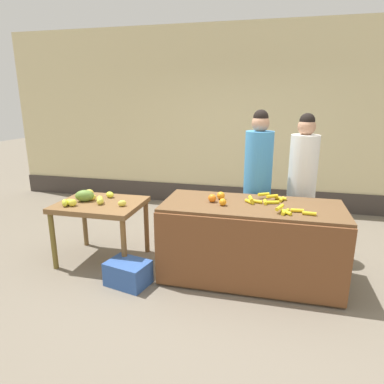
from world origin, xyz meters
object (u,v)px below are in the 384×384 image
at_px(produce_crate, 128,273).
at_px(produce_sack, 179,224).
at_px(vendor_woman_blue_shirt, 257,184).
at_px(vendor_woman_white_shirt, 301,187).

bearing_deg(produce_crate, produce_sack, 80.93).
distance_m(vendor_woman_blue_shirt, vendor_woman_white_shirt, 0.54).
xyz_separation_m(vendor_woman_blue_shirt, produce_crate, (-1.27, -1.13, -0.79)).
height_order(vendor_woman_blue_shirt, vendor_woman_white_shirt, vendor_woman_blue_shirt).
xyz_separation_m(produce_crate, produce_sack, (0.21, 1.30, 0.11)).
distance_m(vendor_woman_blue_shirt, produce_crate, 1.87).
relative_size(vendor_woman_blue_shirt, produce_sack, 3.82).
distance_m(vendor_woman_white_shirt, produce_crate, 2.30).
distance_m(produce_crate, produce_sack, 1.32).
distance_m(vendor_woman_blue_shirt, produce_sack, 1.27).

